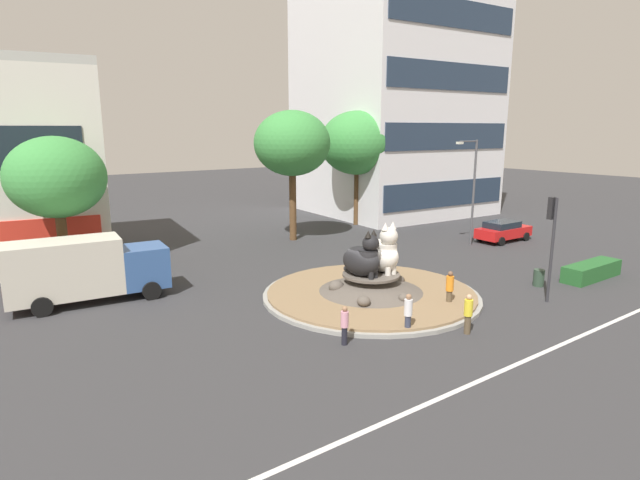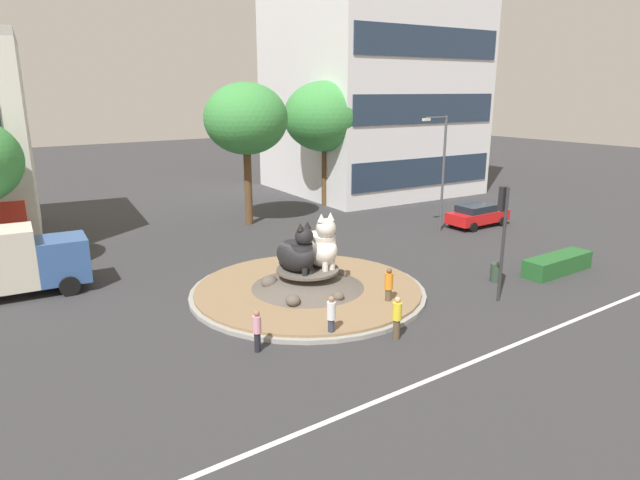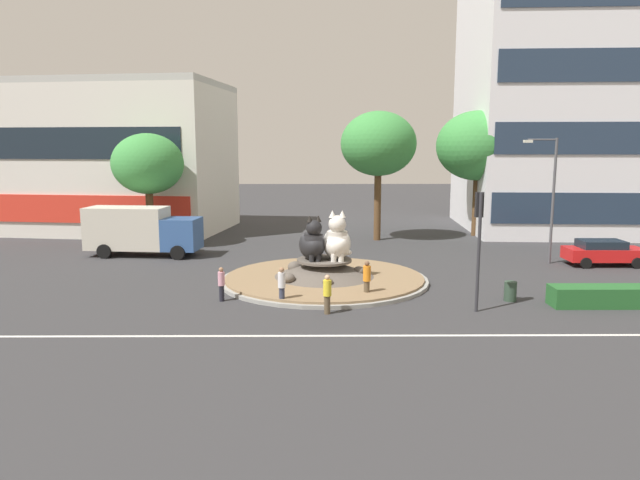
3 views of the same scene
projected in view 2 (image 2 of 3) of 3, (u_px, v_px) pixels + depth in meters
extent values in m
plane|color=#333335|center=(308.00, 293.00, 25.40)|extent=(160.00, 160.00, 0.00)
cube|color=silver|center=(454.00, 370.00, 18.44)|extent=(112.00, 0.20, 0.01)
cylinder|color=gray|center=(308.00, 291.00, 25.37)|extent=(10.76, 10.76, 0.18)
cylinder|color=#846B4C|center=(308.00, 288.00, 25.33)|extent=(10.33, 10.33, 0.11)
cone|color=#564F47|center=(308.00, 278.00, 25.20)|extent=(5.17, 5.17, 0.90)
cylinder|color=#564F47|center=(308.00, 270.00, 25.10)|extent=(2.84, 2.84, 0.12)
ellipsoid|color=#564F47|center=(340.00, 275.00, 26.20)|extent=(0.65, 0.62, 0.52)
ellipsoid|color=#564F47|center=(292.00, 269.00, 27.03)|extent=(0.65, 0.65, 0.52)
ellipsoid|color=#564F47|center=(270.00, 282.00, 25.02)|extent=(0.78, 0.74, 0.62)
ellipsoid|color=#564F47|center=(293.00, 300.00, 23.07)|extent=(0.61, 0.63, 0.49)
ellipsoid|color=#564F47|center=(338.00, 296.00, 23.63)|extent=(0.51, 0.48, 0.41)
ellipsoid|color=black|center=(295.00, 255.00, 24.54)|extent=(1.70, 2.26, 1.47)
cylinder|color=black|center=(302.00, 253.00, 24.23)|extent=(1.14, 1.14, 0.92)
sphere|color=black|center=(304.00, 236.00, 23.92)|extent=(0.81, 0.81, 0.81)
torus|color=black|center=(288.00, 262.00, 25.47)|extent=(1.17, 1.17, 0.18)
cone|color=black|center=(308.00, 225.00, 23.96)|extent=(0.40, 0.40, 0.33)
cone|color=black|center=(300.00, 227.00, 23.64)|extent=(0.40, 0.40, 0.33)
cylinder|color=black|center=(310.00, 270.00, 24.32)|extent=(0.26, 0.26, 0.37)
cylinder|color=black|center=(305.00, 271.00, 24.09)|extent=(0.26, 0.26, 0.37)
ellipsoid|color=silver|center=(318.00, 248.00, 25.31)|extent=(1.44, 2.25, 1.64)
cylinder|color=silver|center=(324.00, 247.00, 24.90)|extent=(1.07, 1.07, 1.02)
sphere|color=silver|center=(326.00, 228.00, 24.54)|extent=(0.90, 0.90, 0.90)
torus|color=silver|center=(313.00, 256.00, 26.41)|extent=(1.23, 1.23, 0.20)
cone|color=silver|center=(331.00, 216.00, 24.54)|extent=(0.37, 0.37, 0.37)
cone|color=silver|center=(321.00, 218.00, 24.26)|extent=(0.37, 0.37, 0.37)
cylinder|color=silver|center=(332.00, 265.00, 24.93)|extent=(0.29, 0.29, 0.41)
cylinder|color=silver|center=(325.00, 266.00, 24.72)|extent=(0.29, 0.29, 0.41)
cylinder|color=#2D2D33|center=(503.00, 246.00, 23.82)|extent=(0.14, 0.14, 5.08)
cube|color=black|center=(503.00, 199.00, 23.46)|extent=(0.32, 0.24, 1.05)
sphere|color=#360606|center=(502.00, 191.00, 23.44)|extent=(0.18, 0.18, 0.18)
sphere|color=orange|center=(501.00, 199.00, 23.53)|extent=(0.18, 0.18, 0.18)
sphere|color=black|center=(501.00, 206.00, 23.61)|extent=(0.18, 0.18, 0.18)
cube|color=silver|center=(372.00, 48.00, 48.79)|extent=(16.19, 16.05, 25.19)
cube|color=#233347|center=(424.00, 172.00, 45.18)|extent=(14.32, 1.01, 2.29)
cube|color=#233347|center=(427.00, 109.00, 43.85)|extent=(14.32, 1.01, 2.29)
cube|color=#233347|center=(430.00, 42.00, 42.52)|extent=(14.32, 1.01, 2.29)
cube|color=#235B28|center=(557.00, 264.00, 28.13)|extent=(4.36, 1.20, 0.90)
cylinder|color=brown|center=(324.00, 178.00, 43.90)|extent=(0.40, 0.40, 4.51)
ellipsoid|color=#3D8E42|center=(324.00, 116.00, 42.64)|extent=(6.30, 6.30, 5.36)
cylinder|color=brown|center=(248.00, 189.00, 37.81)|extent=(0.52, 0.52, 4.95)
ellipsoid|color=#3D8E42|center=(246.00, 119.00, 36.57)|extent=(5.57, 5.57, 4.74)
cylinder|color=#4C4C51|center=(443.00, 175.00, 35.62)|extent=(0.16, 0.16, 7.46)
cylinder|color=#4C4C51|center=(437.00, 117.00, 34.26)|extent=(1.65, 0.23, 0.10)
cube|color=silver|center=(426.00, 119.00, 33.89)|extent=(0.50, 0.24, 0.16)
cylinder|color=black|center=(258.00, 342.00, 19.65)|extent=(0.23, 0.23, 0.73)
cylinder|color=pink|center=(257.00, 324.00, 19.47)|extent=(0.31, 0.31, 0.63)
sphere|color=#936B4C|center=(257.00, 313.00, 19.36)|extent=(0.21, 0.21, 0.21)
cylinder|color=#33384C|center=(331.00, 329.00, 20.66)|extent=(0.25, 0.25, 0.79)
cylinder|color=silver|center=(331.00, 311.00, 20.46)|extent=(0.34, 0.34, 0.69)
sphere|color=#936B4C|center=(331.00, 299.00, 20.34)|extent=(0.23, 0.23, 0.23)
cylinder|color=brown|center=(388.00, 298.00, 23.70)|extent=(0.27, 0.27, 0.81)
cylinder|color=orange|center=(389.00, 281.00, 23.50)|extent=(0.36, 0.36, 0.71)
sphere|color=brown|center=(389.00, 271.00, 23.37)|extent=(0.23, 0.23, 0.23)
cylinder|color=brown|center=(396.00, 329.00, 20.63)|extent=(0.26, 0.26, 0.78)
cylinder|color=yellow|center=(397.00, 311.00, 20.44)|extent=(0.35, 0.35, 0.68)
sphere|color=tan|center=(398.00, 300.00, 20.32)|extent=(0.22, 0.22, 0.22)
cube|color=red|center=(478.00, 216.00, 37.61)|extent=(4.49, 1.92, 0.73)
cube|color=#19232D|center=(476.00, 208.00, 37.33)|extent=(2.53, 1.67, 0.46)
cylinder|color=black|center=(481.00, 216.00, 39.24)|extent=(0.64, 0.23, 0.64)
cylinder|color=black|center=(502.00, 221.00, 37.76)|extent=(0.64, 0.23, 0.64)
cylinder|color=black|center=(452.00, 222.00, 37.65)|extent=(0.64, 0.23, 0.64)
cylinder|color=black|center=(473.00, 227.00, 36.17)|extent=(0.64, 0.23, 0.64)
cube|color=#335693|center=(63.00, 259.00, 25.65)|extent=(2.38, 2.45, 2.02)
cylinder|color=black|center=(65.00, 272.00, 26.89)|extent=(0.93, 0.39, 0.90)
cylinder|color=black|center=(70.00, 286.00, 25.00)|extent=(0.93, 0.39, 0.90)
cylinder|color=#2D4233|center=(496.00, 272.00, 26.85)|extent=(0.56, 0.56, 0.90)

